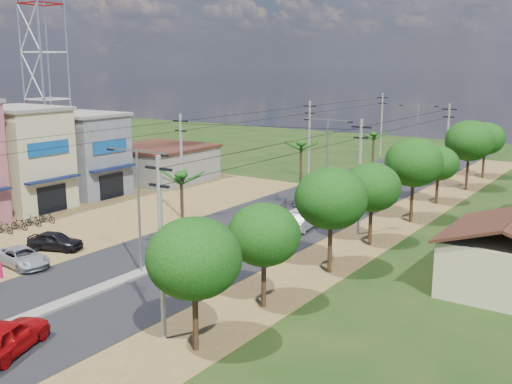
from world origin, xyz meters
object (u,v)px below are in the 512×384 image
car_red_near (6,338)px  moto_rider_east (187,287)px  car_parked_silver (22,258)px  car_parked_dark (55,241)px  car_white_far (344,181)px  car_silver_mid (303,221)px

car_red_near → moto_rider_east: car_red_near is taller
car_parked_silver → car_parked_dark: size_ratio=1.13×
car_white_far → moto_rider_east: (6.25, -33.03, -0.15)m
car_white_far → car_parked_silver: car_white_far is taller
car_parked_dark → moto_rider_east: (13.41, -1.24, -0.16)m
car_red_near → car_parked_silver: size_ratio=1.07×
moto_rider_east → car_red_near: bearing=67.0°
car_silver_mid → car_white_far: car_silver_mid is taller
car_parked_dark → moto_rider_east: 13.47m
car_white_far → car_parked_dark: bearing=-124.5°
moto_rider_east → car_white_far: bearing=-90.3°
car_red_near → moto_rider_east: bearing=-122.1°
car_red_near → car_white_far: (-4.11, 43.12, -0.16)m
car_silver_mid → car_parked_dark: 18.89m
car_white_far → car_parked_silver: (-6.00, -35.31, -0.04)m
car_silver_mid → car_white_far: size_ratio=0.92×
car_silver_mid → car_parked_silver: 21.12m
car_silver_mid → moto_rider_east: (1.51, -15.91, -0.18)m
car_silver_mid → moto_rider_east: 15.98m
car_parked_silver → car_parked_dark: 3.70m
car_silver_mid → car_parked_dark: car_silver_mid is taller
car_parked_dark → moto_rider_east: car_parked_dark is taller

